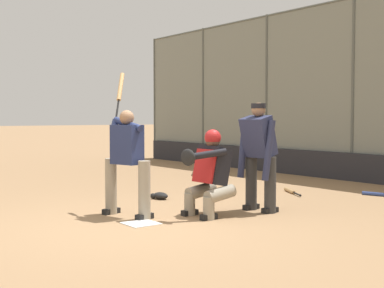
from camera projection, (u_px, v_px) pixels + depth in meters
ground_plane at (141, 224)px, 7.26m from camera, size 160.00×160.00×0.00m
home_plate_marker at (141, 223)px, 7.26m from camera, size 0.43×0.43×0.01m
batter_at_plate at (127, 159)px, 7.76m from camera, size 1.09×0.56×2.14m
catcher_behind_plate at (209, 171)px, 7.80m from camera, size 0.67×0.78×1.27m
umpire_home at (259, 153)px, 8.16m from camera, size 0.68×0.43×1.67m
spare_bat_near_backstop at (291, 191)px, 10.20m from camera, size 0.79×0.47×0.07m
spare_bat_third_base_side at (380, 194)px, 9.79m from camera, size 0.86×0.29×0.07m
fielding_glove_on_dirt at (160, 196)px, 9.44m from camera, size 0.33×0.25×0.12m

